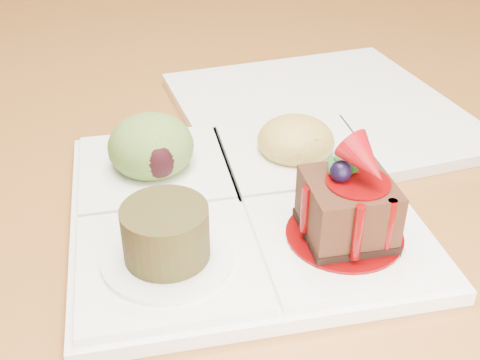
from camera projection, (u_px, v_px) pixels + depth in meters
name	position (u px, v px, depth m)	size (l,w,h in m)	color
dining_table	(246.00, 75.00, 0.94)	(1.00, 1.80, 0.75)	brown
sampler_plate	(237.00, 191.00, 0.50)	(0.32, 0.32, 0.11)	white
second_plate	(320.00, 112.00, 0.66)	(0.29, 0.29, 0.01)	white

